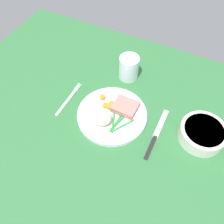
{
  "coord_description": "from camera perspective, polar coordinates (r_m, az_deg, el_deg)",
  "views": [
    {
      "loc": [
        22.8,
        -40.3,
        69.25
      ],
      "look_at": [
        2.7,
        0.79,
        4.6
      ],
      "focal_mm": 37.41,
      "sensor_mm": 36.0,
      "label": 1
    }
  ],
  "objects": [
    {
      "name": "meat_portion",
      "position": [
        0.8,
        3.27,
        1.24
      ],
      "size": [
        8.32,
        7.14,
        2.43
      ],
      "primitive_type": "cube",
      "rotation": [
        0.0,
        0.0,
        -0.02
      ],
      "color": "#B2756B",
      "rests_on": "dinner_plate"
    },
    {
      "name": "carrot_slices",
      "position": [
        0.82,
        -1.09,
        2.08
      ],
      "size": [
        6.46,
        4.76,
        1.24
      ],
      "color": "orange",
      "rests_on": "dinner_plate"
    },
    {
      "name": "dining_table",
      "position": [
        0.82,
        -1.93,
        -1.18
      ],
      "size": [
        120.0,
        90.0,
        2.0
      ],
      "color": "#2D6B38",
      "rests_on": "ground"
    },
    {
      "name": "fork",
      "position": [
        0.87,
        -10.55,
        3.12
      ],
      "size": [
        1.44,
        16.6,
        0.4
      ],
      "rotation": [
        0.0,
        0.0,
        0.03
      ],
      "color": "silver",
      "rests_on": "dining_table"
    },
    {
      "name": "green_beans",
      "position": [
        0.77,
        1.39,
        -2.78
      ],
      "size": [
        7.8,
        8.27,
        0.76
      ],
      "color": "#2D8C38",
      "rests_on": "dinner_plate"
    },
    {
      "name": "knife",
      "position": [
        0.79,
        10.73,
        -5.45
      ],
      "size": [
        1.7,
        20.5,
        0.64
      ],
      "rotation": [
        0.0,
        0.0,
        0.03
      ],
      "color": "black",
      "rests_on": "dining_table"
    },
    {
      "name": "mashed_potatoes",
      "position": [
        0.77,
        -2.88,
        -1.23
      ],
      "size": [
        7.71,
        6.11,
        4.6
      ],
      "primitive_type": "ellipsoid",
      "color": "beige",
      "rests_on": "dinner_plate"
    },
    {
      "name": "salad_bowl",
      "position": [
        0.8,
        21.22,
        -4.82
      ],
      "size": [
        14.64,
        14.64,
        4.93
      ],
      "color": "silver",
      "rests_on": "dining_table"
    },
    {
      "name": "dinner_plate",
      "position": [
        0.81,
        0.0,
        -0.74
      ],
      "size": [
        24.06,
        24.06,
        1.6
      ],
      "primitive_type": "cylinder",
      "color": "white",
      "rests_on": "dining_table"
    },
    {
      "name": "water_glass",
      "position": [
        0.91,
        4.39,
        10.38
      ],
      "size": [
        7.52,
        7.52,
        9.3
      ],
      "color": "silver",
      "rests_on": "dining_table"
    }
  ]
}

